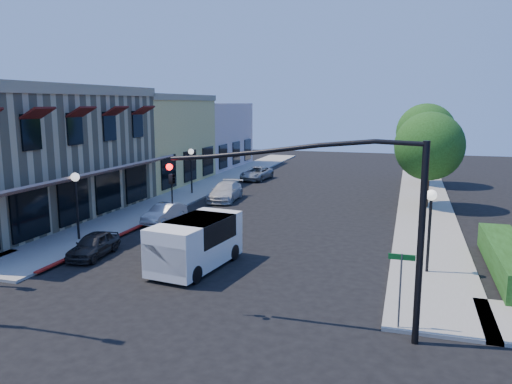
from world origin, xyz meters
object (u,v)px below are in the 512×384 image
(street_tree_b, at_px, (426,133))
(signal_mast_arm, at_px, (346,204))
(lamppost_right_far, at_px, (423,164))
(parked_car_d, at_px, (257,173))
(lamppost_right_near, at_px, (431,210))
(parked_car_c, at_px, (225,192))
(street_tree_a, at_px, (429,146))
(parked_car_a, at_px, (94,245))
(lamppost_left_far, at_px, (191,160))
(parked_car_b, at_px, (164,213))
(street_name_sign, at_px, (401,279))
(lamppost_left_near, at_px, (76,189))
(white_van, at_px, (195,240))

(street_tree_b, relative_size, signal_mast_arm, 0.88)
(lamppost_right_far, height_order, parked_car_d, lamppost_right_far)
(street_tree_b, relative_size, lamppost_right_near, 1.97)
(parked_car_c, bearing_deg, street_tree_a, 1.32)
(lamppost_right_near, bearing_deg, street_tree_a, 88.77)
(lamppost_right_far, bearing_deg, parked_car_a, -129.24)
(street_tree_a, relative_size, signal_mast_arm, 0.81)
(lamppost_left_far, distance_m, parked_car_b, 9.54)
(street_tree_a, height_order, parked_car_b, street_tree_a)
(signal_mast_arm, xyz_separation_m, parked_car_b, (-12.06, 11.50, -3.53))
(parked_car_b, bearing_deg, lamppost_left_far, 109.70)
(street_tree_a, relative_size, lamppost_right_far, 1.82)
(street_name_sign, distance_m, lamppost_left_near, 17.05)
(parked_car_a, distance_m, parked_car_b, 7.00)
(lamppost_left_far, bearing_deg, lamppost_right_far, 6.71)
(signal_mast_arm, height_order, lamppost_left_near, signal_mast_arm)
(street_tree_a, xyz_separation_m, street_tree_b, (0.00, 10.00, 0.35))
(street_name_sign, distance_m, parked_car_b, 17.48)
(lamppost_left_far, bearing_deg, street_name_sign, -51.06)
(lamppost_left_near, height_order, lamppost_right_near, same)
(lamppost_right_near, relative_size, parked_car_b, 1.05)
(street_name_sign, relative_size, lamppost_left_far, 0.70)
(lamppost_right_near, xyz_separation_m, parked_car_b, (-14.70, 5.00, -2.17))
(parked_car_d, bearing_deg, lamppost_right_near, -52.21)
(parked_car_a, bearing_deg, white_van, -6.88)
(parked_car_d, bearing_deg, parked_car_b, -85.61)
(parked_car_a, bearing_deg, lamppost_right_far, 45.37)
(lamppost_left_near, relative_size, lamppost_left_far, 1.00)
(street_tree_b, height_order, white_van, street_tree_b)
(street_name_sign, distance_m, lamppost_right_near, 5.98)
(lamppost_left_far, xyz_separation_m, parked_car_a, (2.30, -16.00, -2.18))
(signal_mast_arm, distance_m, parked_car_a, 13.35)
(signal_mast_arm, bearing_deg, parked_car_b, 136.34)
(street_name_sign, bearing_deg, parked_car_b, 141.75)
(street_tree_a, xyz_separation_m, street_name_sign, (-1.30, -19.80, -2.50))
(signal_mast_arm, distance_m, lamppost_left_near, 15.82)
(lamppost_left_near, bearing_deg, lamppost_left_far, 90.00)
(street_tree_b, bearing_deg, parked_car_b, -128.29)
(signal_mast_arm, relative_size, lamppost_left_far, 2.24)
(street_tree_b, distance_m, lamppost_right_near, 24.07)
(street_tree_a, distance_m, white_van, 19.11)
(street_tree_a, distance_m, lamppost_right_far, 2.49)
(signal_mast_arm, bearing_deg, parked_car_d, 111.93)
(white_van, bearing_deg, parked_car_a, 178.51)
(lamppost_right_near, distance_m, parked_car_a, 14.99)
(parked_car_b, bearing_deg, parked_car_c, 87.31)
(street_tree_a, height_order, signal_mast_arm, street_tree_a)
(signal_mast_arm, distance_m, white_van, 8.62)
(street_tree_b, relative_size, white_van, 1.39)
(street_tree_b, relative_size, parked_car_c, 1.56)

